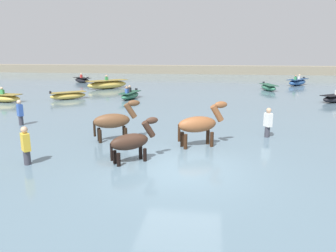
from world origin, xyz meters
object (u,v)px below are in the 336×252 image
Objects in this scene: boat_near_starboard at (68,96)px; boat_near_port at (297,82)px; boat_far_offshore at (130,95)px; horse_flank_chestnut at (199,126)px; boat_far_inshore at (107,84)px; boat_mid_outer at (336,98)px; boat_distant_west at (268,87)px; person_spectator_far at (21,116)px; boat_mid_channel at (82,80)px; horse_lead_dark_bay at (132,143)px; person_onlooker_right at (268,127)px; horse_trailing_bay at (114,122)px; person_wading_mid at (26,151)px; boat_distant_east at (3,98)px.

boat_near_starboard is 0.76× the size of boat_near_port.
horse_flank_chestnut is at bearing -63.56° from boat_far_offshore.
boat_near_starboard is at bearing -95.18° from boat_far_inshore.
boat_far_offshore is 14.22m from boat_mid_outer.
person_spectator_far is at bearing -131.05° from boat_distant_west.
boat_near_starboard is 6.82m from boat_far_inshore.
boat_mid_channel is 20.99m from person_spectator_far.
horse_flank_chestnut is 18.61m from boat_distant_west.
horse_lead_dark_bay is 20.38m from boat_far_inshore.
person_spectator_far is at bearing -151.15° from boat_mid_outer.
horse_trailing_bay is at bearing -167.20° from person_onlooker_right.
boat_mid_channel is at bearing 115.95° from horse_trailing_bay.
person_wading_mid is (-1.79, -2.96, -0.30)m from horse_trailing_bay.
boat_far_inshore is at bearing 63.01° from boat_distant_east.
boat_near_port reaches higher than boat_distant_east.
person_onlooker_right is at bearing 29.20° from person_wading_mid.
person_wading_mid and person_onlooker_right have the same top height.
boat_mid_channel is at bearing 131.70° from boat_far_inshore.
person_onlooker_right reaches higher than boat_far_offshore.
boat_far_inshore is 19.47m from person_onlooker_right.
boat_distant_east reaches higher than boat_distant_west.
boat_distant_west is 19.81m from boat_mid_channel.
boat_far_offshore is 8.57m from boat_distant_east.
person_onlooker_right is (-6.06, -9.94, 0.16)m from boat_mid_outer.
horse_trailing_bay is 1.21× the size of person_onlooker_right.
person_wading_mid is 8.81m from person_onlooker_right.
boat_distant_east is (-4.40, -8.64, -0.11)m from boat_far_inshore.
boat_near_port reaches higher than boat_far_offshore.
boat_far_offshore is at bearing 17.96° from boat_distant_east.
horse_trailing_bay is at bearing -37.98° from boat_distant_east.
boat_distant_west is at bearing 26.53° from boat_near_starboard.
horse_lead_dark_bay is at bearing -141.94° from person_onlooker_right.
horse_trailing_bay is at bearing -70.31° from boat_far_inshore.
horse_lead_dark_bay is 21.08m from boat_distant_west.
horse_lead_dark_bay reaches higher than boat_mid_channel.
boat_distant_west is at bearing 118.81° from boat_mid_outer.
boat_far_inshore is 20.16m from person_wading_mid.
horse_trailing_bay is at bearing -64.05° from boat_mid_channel.
boat_near_port is (14.42, 11.72, 0.05)m from boat_far_offshore.
person_onlooker_right reaches higher than boat_mid_outer.
horse_trailing_bay is at bearing -118.44° from boat_near_port.
boat_mid_channel is (-10.75, 22.09, -0.45)m from horse_trailing_bay.
horse_lead_dark_bay reaches higher than boat_near_port.
boat_far_inshore is (-9.26, 17.07, -0.38)m from horse_flank_chestnut.
boat_near_port is at bearing 61.23° from person_wading_mid.
horse_flank_chestnut is at bearing -46.17° from boat_near_starboard.
boat_mid_channel is at bearing 128.74° from person_onlooker_right.
person_onlooker_right is (8.15, -9.42, 0.16)m from boat_far_offshore.
horse_lead_dark_bay reaches higher than person_spectator_far.
boat_distant_east is at bearing -147.53° from boat_near_port.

